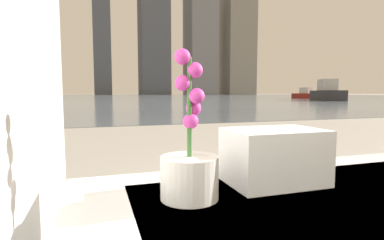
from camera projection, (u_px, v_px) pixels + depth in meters
The scene contains 11 objects.
potted_orchid at pixel (190, 165), 0.75m from camera, with size 0.15×0.15×0.37m.
towel_stack at pixel (274, 156), 0.88m from camera, with size 0.27×0.19×0.16m.
harbor_water at pixel (99, 97), 58.95m from camera, with size 180.00×110.00×0.01m.
harbor_boat_0 at pixel (306, 95), 39.19m from camera, with size 1.82×3.96×1.43m.
harbor_boat_2 at pixel (23, 95), 66.45m from camera, with size 0.98×2.60×0.96m.
harbor_boat_4 at pixel (37, 94), 61.62m from camera, with size 1.15×3.21×1.20m.
harbor_boat_5 at pixel (327, 93), 29.44m from camera, with size 4.09×5.82×2.08m.
skyline_tower_2 at pixel (101, 19), 110.14m from camera, with size 6.19×10.05×55.53m.
skyline_tower_3 at pixel (153, 5), 115.53m from camera, with size 11.03×11.70×69.25m.
skyline_tower_4 at pixel (200, 30), 122.20m from camera, with size 11.00×13.24×52.28m.
skyline_tower_5 at pixel (237, 40), 127.65m from camera, with size 12.27×12.52×46.48m.
Camera 1 is at (-0.81, 0.11, 0.76)m, focal length 28.00 mm.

